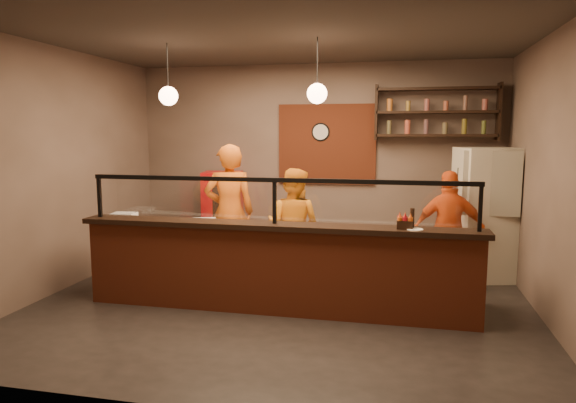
% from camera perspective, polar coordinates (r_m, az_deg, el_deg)
% --- Properties ---
extents(floor, '(6.00, 6.00, 0.00)m').
position_cam_1_polar(floor, '(6.43, -0.81, -11.33)').
color(floor, black).
rests_on(floor, ground).
extents(ceiling, '(6.00, 6.00, 0.00)m').
position_cam_1_polar(ceiling, '(6.18, -0.87, 18.00)').
color(ceiling, '#3B342D').
rests_on(ceiling, wall_back).
extents(wall_back, '(6.00, 0.00, 6.00)m').
position_cam_1_polar(wall_back, '(8.54, 3.00, 4.36)').
color(wall_back, '#705C52').
rests_on(wall_back, floor).
extents(wall_left, '(0.00, 5.00, 5.00)m').
position_cam_1_polar(wall_left, '(7.38, -24.18, 3.17)').
color(wall_left, '#705C52').
rests_on(wall_left, floor).
extents(wall_right, '(0.00, 5.00, 5.00)m').
position_cam_1_polar(wall_right, '(6.15, 27.54, 2.21)').
color(wall_right, '#705C52').
rests_on(wall_right, floor).
extents(wall_front, '(6.00, 0.00, 6.00)m').
position_cam_1_polar(wall_front, '(3.72, -9.66, -0.06)').
color(wall_front, '#705C52').
rests_on(wall_front, floor).
extents(brick_patch, '(1.60, 0.04, 1.30)m').
position_cam_1_polar(brick_patch, '(8.47, 4.33, 6.35)').
color(brick_patch, brown).
rests_on(brick_patch, wall_back).
extents(service_counter, '(4.60, 0.25, 1.00)m').
position_cam_1_polar(service_counter, '(6.00, -1.48, -7.73)').
color(service_counter, brown).
rests_on(service_counter, floor).
extents(counter_ledge, '(4.70, 0.37, 0.06)m').
position_cam_1_polar(counter_ledge, '(5.88, -1.49, -2.74)').
color(counter_ledge, black).
rests_on(counter_ledge, service_counter).
extents(worktop_cabinet, '(4.60, 0.75, 0.85)m').
position_cam_1_polar(worktop_cabinet, '(6.49, -0.41, -7.22)').
color(worktop_cabinet, gray).
rests_on(worktop_cabinet, floor).
extents(worktop, '(4.60, 0.75, 0.05)m').
position_cam_1_polar(worktop, '(6.39, -0.41, -3.32)').
color(worktop, silver).
rests_on(worktop, worktop_cabinet).
extents(sneeze_guard, '(4.50, 0.05, 0.52)m').
position_cam_1_polar(sneeze_guard, '(5.83, -1.51, 0.55)').
color(sneeze_guard, white).
rests_on(sneeze_guard, counter_ledge).
extents(wall_shelving, '(1.84, 0.28, 0.85)m').
position_cam_1_polar(wall_shelving, '(8.26, 16.14, 9.51)').
color(wall_shelving, black).
rests_on(wall_shelving, wall_back).
extents(wall_clock, '(0.30, 0.04, 0.30)m').
position_cam_1_polar(wall_clock, '(8.47, 3.66, 7.71)').
color(wall_clock, black).
rests_on(wall_clock, wall_back).
extents(pendant_left, '(0.24, 0.24, 0.77)m').
position_cam_1_polar(pendant_left, '(6.78, -13.15, 11.36)').
color(pendant_left, black).
rests_on(pendant_left, ceiling).
extents(pendant_right, '(0.24, 0.24, 0.77)m').
position_cam_1_polar(pendant_right, '(6.21, 3.25, 11.90)').
color(pendant_right, black).
rests_on(pendant_right, ceiling).
extents(cook_left, '(0.82, 0.69, 1.93)m').
position_cam_1_polar(cook_left, '(7.36, -6.53, -1.18)').
color(cook_left, '#CB5A13').
rests_on(cook_left, floor).
extents(cook_mid, '(0.91, 0.78, 1.62)m').
position_cam_1_polar(cook_mid, '(7.03, 0.58, -2.86)').
color(cook_mid, orange).
rests_on(cook_mid, floor).
extents(cook_right, '(0.96, 0.45, 1.60)m').
position_cam_1_polar(cook_right, '(7.18, 17.47, -3.08)').
color(cook_right, '#DE4E14').
rests_on(cook_right, floor).
extents(fridge, '(0.94, 0.90, 1.88)m').
position_cam_1_polar(fridge, '(7.84, 21.12, -1.29)').
color(fridge, beige).
rests_on(fridge, floor).
extents(red_cooler, '(0.70, 0.66, 1.45)m').
position_cam_1_polar(red_cooler, '(8.67, -7.23, -1.47)').
color(red_cooler, '#AF0B0E').
rests_on(red_cooler, floor).
extents(pizza_dough, '(0.55, 0.55, 0.01)m').
position_cam_1_polar(pizza_dough, '(6.29, 2.01, -3.20)').
color(pizza_dough, white).
rests_on(pizza_dough, worktop).
extents(prep_tub_a, '(0.32, 0.27, 0.15)m').
position_cam_1_polar(prep_tub_a, '(7.09, -17.78, -1.79)').
color(prep_tub_a, white).
rests_on(prep_tub_a, worktop).
extents(prep_tub_b, '(0.30, 0.25, 0.14)m').
position_cam_1_polar(prep_tub_b, '(7.11, -17.65, -1.77)').
color(prep_tub_b, silver).
rests_on(prep_tub_b, worktop).
extents(prep_tub_c, '(0.34, 0.31, 0.14)m').
position_cam_1_polar(prep_tub_c, '(6.40, -9.33, -2.53)').
color(prep_tub_c, silver).
rests_on(prep_tub_c, worktop).
extents(rolling_pin, '(0.33, 0.07, 0.06)m').
position_cam_1_polar(rolling_pin, '(6.53, -6.07, -2.65)').
color(rolling_pin, yellow).
rests_on(rolling_pin, worktop).
extents(condiment_caddy, '(0.17, 0.13, 0.09)m').
position_cam_1_polar(condiment_caddy, '(5.69, 12.86, -2.50)').
color(condiment_caddy, black).
rests_on(condiment_caddy, counter_ledge).
extents(pepper_mill, '(0.06, 0.06, 0.22)m').
position_cam_1_polar(pepper_mill, '(5.75, 13.62, -1.80)').
color(pepper_mill, black).
rests_on(pepper_mill, counter_ledge).
extents(small_plate, '(0.19, 0.19, 0.01)m').
position_cam_1_polar(small_plate, '(5.65, 13.93, -3.04)').
color(small_plate, white).
rests_on(small_plate, counter_ledge).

